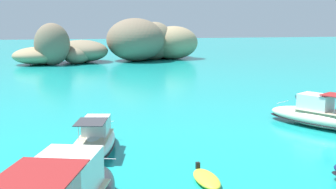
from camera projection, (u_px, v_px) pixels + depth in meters
islet_large at (152, 43)px, 87.90m from camera, size 23.77×25.13×8.90m
islet_small at (64, 51)px, 78.22m from camera, size 21.78×17.21×7.88m
motorboat_cream at (319, 116)px, 30.00m from camera, size 6.19×8.47×2.60m
motorboat_white at (96, 141)px, 23.95m from camera, size 3.90×7.45×2.24m
dinghy_tender at (206, 179)px, 19.42m from camera, size 1.15×2.81×0.58m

